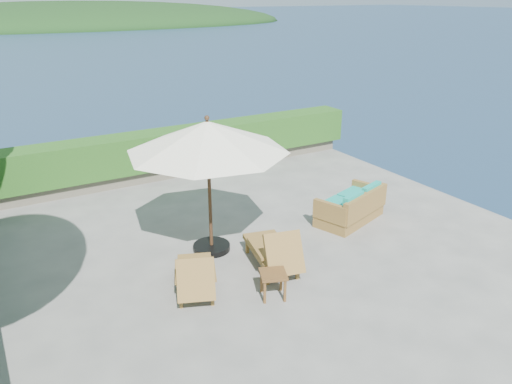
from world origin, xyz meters
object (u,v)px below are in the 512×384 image
side_table (273,277)px  wicker_loveseat (352,208)px  lounge_left (195,274)px  lounge_right (274,250)px  patio_umbrella (208,138)px

side_table → wicker_loveseat: 3.69m
lounge_left → wicker_loveseat: 4.46m
lounge_right → wicker_loveseat: size_ratio=0.93×
side_table → wicker_loveseat: size_ratio=0.30×
side_table → lounge_left: bearing=144.1°
patio_umbrella → lounge_right: size_ratio=2.07×
wicker_loveseat → lounge_left: bearing=173.9°
lounge_right → side_table: size_ratio=3.09×
lounge_right → patio_umbrella: bearing=130.4°
lounge_left → lounge_right: bearing=21.9°
lounge_right → wicker_loveseat: lounge_right is taller
lounge_left → lounge_right: (1.63, -0.01, 0.04)m
lounge_right → side_table: 0.95m
lounge_left → wicker_loveseat: bearing=34.2°
lounge_left → side_table: bearing=-13.7°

